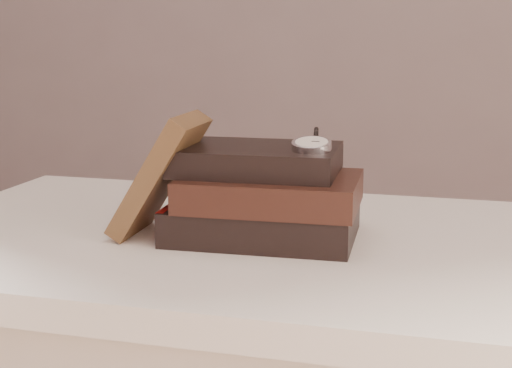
# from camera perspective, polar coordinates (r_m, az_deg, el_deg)

# --- Properties ---
(table) EXTENTS (1.00, 0.60, 0.75)m
(table) POSITION_cam_1_polar(r_m,az_deg,el_deg) (1.07, -0.60, -8.65)
(table) COLOR white
(table) RESTS_ON ground
(book_stack) EXTENTS (0.26, 0.19, 0.13)m
(book_stack) POSITION_cam_1_polar(r_m,az_deg,el_deg) (1.00, 0.63, -0.93)
(book_stack) COLOR black
(book_stack) RESTS_ON table
(journal) EXTENTS (0.12, 0.12, 0.17)m
(journal) POSITION_cam_1_polar(r_m,az_deg,el_deg) (1.02, -7.50, 0.70)
(journal) COLOR #3F2918
(journal) RESTS_ON table
(pocket_watch) EXTENTS (0.05, 0.15, 0.02)m
(pocket_watch) POSITION_cam_1_polar(r_m,az_deg,el_deg) (0.97, 4.38, 3.15)
(pocket_watch) COLOR silver
(pocket_watch) RESTS_ON book_stack
(eyeglasses) EXTENTS (0.11, 0.13, 0.05)m
(eyeglasses) POSITION_cam_1_polar(r_m,az_deg,el_deg) (1.10, -3.04, 0.92)
(eyeglasses) COLOR silver
(eyeglasses) RESTS_ON book_stack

